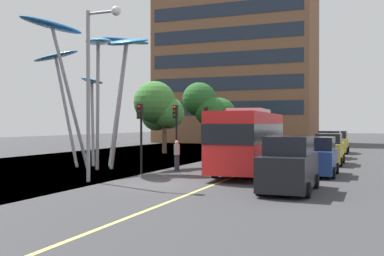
# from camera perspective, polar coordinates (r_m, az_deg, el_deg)

# --- Properties ---
(ground) EXTENTS (120.00, 240.00, 0.10)m
(ground) POSITION_cam_1_polar(r_m,az_deg,el_deg) (21.09, -6.26, -7.08)
(ground) COLOR #38383A
(red_bus) EXTENTS (3.13, 10.72, 3.58)m
(red_bus) POSITION_cam_1_polar(r_m,az_deg,el_deg) (25.80, 7.19, -1.22)
(red_bus) COLOR red
(red_bus) RESTS_ON ground
(leaf_sculpture) EXTENTS (8.77, 9.13, 8.97)m
(leaf_sculpture) POSITION_cam_1_polar(r_m,az_deg,el_deg) (29.14, -12.06, 8.85)
(leaf_sculpture) COLOR #9EA0A5
(leaf_sculpture) RESTS_ON ground
(traffic_light_kerb_near) EXTENTS (0.28, 0.42, 3.81)m
(traffic_light_kerb_near) POSITION_cam_1_polar(r_m,az_deg,el_deg) (24.76, -6.47, 0.55)
(traffic_light_kerb_near) COLOR black
(traffic_light_kerb_near) RESTS_ON ground
(traffic_light_kerb_far) EXTENTS (0.28, 0.42, 3.90)m
(traffic_light_kerb_far) POSITION_cam_1_polar(r_m,az_deg,el_deg) (28.41, -2.03, 0.67)
(traffic_light_kerb_far) COLOR black
(traffic_light_kerb_far) RESTS_ON ground
(traffic_light_island_mid) EXTENTS (0.28, 0.42, 3.98)m
(traffic_light_island_mid) POSITION_cam_1_polar(r_m,az_deg,el_deg) (33.72, 1.81, 0.75)
(traffic_light_island_mid) COLOR black
(traffic_light_island_mid) RESTS_ON ground
(traffic_light_opposite) EXTENTS (0.28, 0.42, 3.97)m
(traffic_light_opposite) POSITION_cam_1_polar(r_m,az_deg,el_deg) (38.13, 4.20, 0.71)
(traffic_light_opposite) COLOR black
(traffic_light_opposite) RESTS_ON ground
(car_parked_near) EXTENTS (2.03, 4.44, 2.24)m
(car_parked_near) POSITION_cam_1_polar(r_m,az_deg,el_deg) (18.89, 12.03, -4.62)
(car_parked_near) COLOR black
(car_parked_near) RESTS_ON ground
(car_parked_mid) EXTENTS (1.93, 4.11, 2.04)m
(car_parked_mid) POSITION_cam_1_polar(r_m,az_deg,el_deg) (25.11, 15.48, -3.55)
(car_parked_mid) COLOR navy
(car_parked_mid) RESTS_ON ground
(car_parked_far) EXTENTS (1.91, 4.36, 2.08)m
(car_parked_far) POSITION_cam_1_polar(r_m,az_deg,el_deg) (32.13, 16.71, -2.63)
(car_parked_far) COLOR gold
(car_parked_far) RESTS_ON ground
(car_side_street) EXTENTS (1.91, 4.00, 2.17)m
(car_side_street) POSITION_cam_1_polar(r_m,az_deg,el_deg) (38.07, 16.84, -2.10)
(car_side_street) COLOR silver
(car_side_street) RESTS_ON ground
(car_far_side) EXTENTS (2.03, 4.39, 2.08)m
(car_far_side) POSITION_cam_1_polar(r_m,az_deg,el_deg) (44.65, 17.67, -1.75)
(car_far_side) COLOR gold
(car_far_side) RESTS_ON ground
(street_lamp) EXTENTS (1.83, 0.44, 8.16)m
(street_lamp) POSITION_cam_1_polar(r_m,az_deg,el_deg) (22.05, -11.99, 6.85)
(street_lamp) COLOR gray
(street_lamp) RESTS_ON ground
(tree_pavement_near) EXTENTS (4.64, 4.73, 6.71)m
(tree_pavement_near) POSITION_cam_1_polar(r_m,az_deg,el_deg) (42.93, -4.24, 2.57)
(tree_pavement_near) COLOR brown
(tree_pavement_near) RESTS_ON ground
(tree_pavement_far) EXTENTS (5.32, 4.92, 7.06)m
(tree_pavement_far) POSITION_cam_1_polar(r_m,az_deg,el_deg) (47.62, 2.20, 2.48)
(tree_pavement_far) COLOR brown
(tree_pavement_far) RESTS_ON ground
(pedestrian) EXTENTS (0.34, 0.34, 1.77)m
(pedestrian) POSITION_cam_1_polar(r_m,az_deg,el_deg) (26.70, -1.91, -3.45)
(pedestrian) COLOR #2D3342
(pedestrian) RESTS_ON ground
(backdrop_building) EXTENTS (22.51, 11.56, 23.48)m
(backdrop_building) POSITION_cam_1_polar(r_m,az_deg,el_deg) (68.35, 5.56, 8.10)
(backdrop_building) COLOR brown
(backdrop_building) RESTS_ON ground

